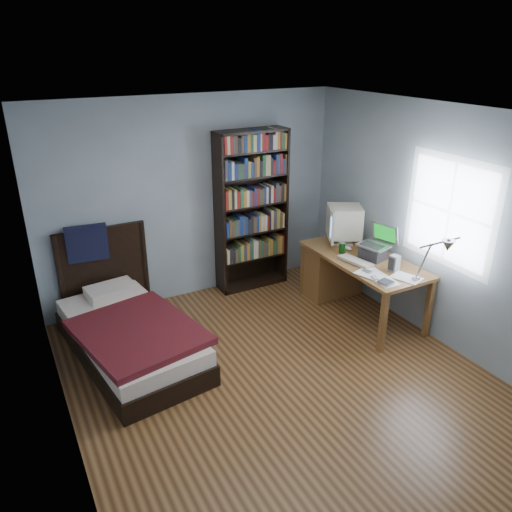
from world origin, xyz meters
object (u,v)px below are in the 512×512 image
bed (128,330)px  desk (339,268)px  desk_lamp (443,249)px  crt_monitor (343,222)px  soda_can (342,248)px  bookshelf (252,211)px  keyboard (356,261)px  laptop (374,249)px  speaker (395,263)px

bed → desk: bearing=-1.4°
desk_lamp → desk: bearing=88.8°
crt_monitor → soda_can: crt_monitor is taller
bookshelf → bed: size_ratio=0.98×
crt_monitor → keyboard: (-0.22, -0.55, -0.26)m
soda_can → crt_monitor: bearing=52.8°
laptop → crt_monitor: bearing=92.6°
keyboard → bed: 2.62m
keyboard → soda_can: (0.03, 0.30, 0.05)m
desk → bookshelf: 1.32m
keyboard → bed: bed is taller
crt_monitor → desk_lamp: size_ratio=0.89×
desk_lamp → bed: 3.25m
bookshelf → bed: (-1.89, -0.80, -0.78)m
desk → soda_can: bearing=-124.1°
laptop → speaker: 0.37m
desk → crt_monitor: size_ratio=2.79×
laptop → bed: size_ratio=0.19×
crt_monitor → bookshelf: bookshelf is taller
desk → laptop: bearing=-80.6°
crt_monitor → speaker: size_ratio=3.19×
bookshelf → keyboard: bearing=-65.7°
desk → desk_lamp: 1.77m
laptop → desk_lamp: desk_lamp is taller
laptop → desk_lamp: size_ratio=0.63×
keyboard → soda_can: soda_can is taller
keyboard → bookshelf: bookshelf is taller
desk_lamp → keyboard: 1.18m
laptop → bed: (-2.76, 0.58, -0.59)m
crt_monitor → desk_lamp: bearing=-93.3°
laptop → soda_can: size_ratio=3.23×
crt_monitor → speaker: bearing=-90.2°
crt_monitor → bookshelf: 1.17m
crt_monitor → speaker: crt_monitor is taller
speaker → desk_lamp: bearing=-108.6°
speaker → bookshelf: bookshelf is taller
desk → keyboard: keyboard is taller
laptop → desk_lamp: (-0.12, -1.05, 0.41)m
speaker → bookshelf: (-0.84, 1.74, 0.22)m
soda_can → keyboard: bearing=-95.9°
speaker → bed: size_ratio=0.09×
laptop → bed: 2.88m
crt_monitor → desk_lamp: 1.63m
desk → bookshelf: bookshelf is taller
laptop → soda_can: (-0.22, 0.31, -0.05)m
speaker → desk: bearing=82.5°
speaker → bed: 2.94m
desk_lamp → keyboard: bearing=97.1°
desk_lamp → speaker: 0.81m
desk → keyboard: bearing=-108.4°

